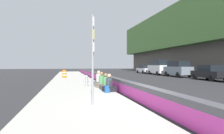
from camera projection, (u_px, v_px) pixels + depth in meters
name	position (u px, v px, depth m)	size (l,w,h in m)	color
ground_plane	(147.00, 107.00, 8.19)	(160.00, 160.00, 0.00)	#2B2B2D
sidewalk_strip	(83.00, 108.00, 7.59)	(80.00, 4.40, 0.14)	#B5B2A8
jersey_barrier	(147.00, 96.00, 8.18)	(76.00, 0.45, 0.85)	#47474C
route_sign_post	(93.00, 53.00, 7.81)	(0.44, 0.09, 3.60)	gray
fire_hydrant	(87.00, 80.00, 14.54)	(0.26, 0.46, 0.88)	gray
seated_person_foreground	(109.00, 86.00, 11.81)	(0.71, 0.82, 1.07)	black
seated_person_middle	(106.00, 84.00, 12.82)	(0.68, 0.78, 1.05)	#424247
seated_person_rear	(102.00, 82.00, 13.98)	(0.87, 0.95, 1.10)	#706651
seated_person_far	(99.00, 81.00, 15.19)	(0.76, 0.88, 1.16)	#424247
backpack	(107.00, 89.00, 11.29)	(0.32, 0.28, 0.40)	navy
construction_barrel	(64.00, 74.00, 24.28)	(0.54, 0.54, 0.95)	orange
parked_car_third	(210.00, 73.00, 21.89)	(4.55, 2.05, 1.71)	black
parked_car_fourth	(178.00, 69.00, 28.13)	(4.83, 2.13, 2.28)	slate
parked_car_midline	(159.00, 67.00, 33.70)	(5.15, 2.21, 2.56)	silver
parked_car_far	(144.00, 69.00, 39.99)	(4.54, 2.03, 1.71)	silver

